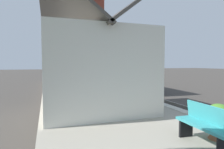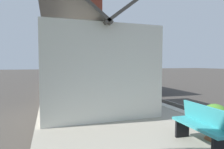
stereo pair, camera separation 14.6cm
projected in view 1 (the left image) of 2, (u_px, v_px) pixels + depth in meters
The scene contains 19 objects.
ground_plane at pixel (127, 96), 15.17m from camera, with size 160.00×160.00×0.00m, color #423D38.
platform at pixel (81, 94), 13.96m from camera, with size 32.00×5.30×0.82m, color #A39B8C.
platform_edge_coping at pixel (113, 87), 14.74m from camera, with size 32.00×0.36×0.02m, color beige.
rail_near at pixel (145, 94), 15.69m from camera, with size 52.00×0.08×0.14m, color gray.
rail_far at pixel (129, 95), 15.22m from camera, with size 52.00×0.08×0.14m, color gray.
train at pixel (120, 68), 18.84m from camera, with size 9.09×2.73×4.32m.
station_building at pixel (87, 67), 8.85m from camera, with size 7.17×4.09×5.69m.
bench_mid_platform at pixel (76, 75), 22.74m from camera, with size 1.42×0.50×0.88m.
bench_by_lamp at pixel (73, 74), 24.67m from camera, with size 1.42×0.49×0.88m.
bench_platform_end at pixel (206, 124), 4.14m from camera, with size 1.41×0.48×0.88m.
bench_near_building at pixel (82, 77), 18.14m from camera, with size 1.42×0.49×0.88m.
planter_bench_right at pixel (73, 83), 13.99m from camera, with size 0.50×0.50×0.75m.
planter_corner_building at pixel (219, 120), 4.50m from camera, with size 0.65×0.65×0.85m.
planter_bench_left at pixel (125, 88), 10.88m from camera, with size 0.45×0.45×0.84m.
planter_by_door at pixel (68, 78), 17.95m from camera, with size 0.53×0.53×0.82m.
planter_edge_near at pixel (98, 81), 16.90m from camera, with size 0.95×0.32×0.55m.
planter_edge_far at pixel (74, 80), 17.39m from camera, with size 0.93×0.32×0.55m.
planter_under_sign at pixel (80, 77), 19.30m from camera, with size 0.51×0.51×0.83m.
lamp_post_platform at pixel (87, 59), 21.12m from camera, with size 0.32×0.50×3.35m.
Camera 1 is at (-13.83, 6.04, 2.61)m, focal length 30.52 mm.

